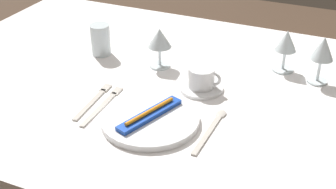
{
  "coord_description": "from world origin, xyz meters",
  "views": [
    {
      "loc": [
        0.4,
        -1.1,
        1.42
      ],
      "look_at": [
        -0.04,
        -0.09,
        0.76
      ],
      "focal_mm": 48.33,
      "sensor_mm": 36.0,
      "label": 1
    }
  ],
  "objects": [
    {
      "name": "spoon_soup",
      "position": [
        0.12,
        -0.16,
        0.74
      ],
      "size": [
        0.03,
        0.22,
        0.01
      ],
      "color": "beige",
      "rests_on": "dining_table"
    },
    {
      "name": "wine_glass_centre",
      "position": [
        0.22,
        0.23,
        0.83
      ],
      "size": [
        0.07,
        0.07,
        0.14
      ],
      "color": "silver",
      "rests_on": "dining_table"
    },
    {
      "name": "wine_glass_left",
      "position": [
        -0.15,
        0.09,
        0.83
      ],
      "size": [
        0.08,
        0.08,
        0.13
      ],
      "color": "silver",
      "rests_on": "dining_table"
    },
    {
      "name": "dining_table",
      "position": [
        0.0,
        0.0,
        0.66
      ],
      "size": [
        1.8,
        1.11,
        0.74
      ],
      "color": "white",
      "rests_on": "ground"
    },
    {
      "name": "saucer_left",
      "position": [
        0.03,
        0.01,
        0.74
      ],
      "size": [
        0.13,
        0.13,
        0.01
      ],
      "primitive_type": "cylinder",
      "color": "white",
      "rests_on": "dining_table"
    },
    {
      "name": "coffee_cup_left",
      "position": [
        0.03,
        0.01,
        0.78
      ],
      "size": [
        0.1,
        0.08,
        0.06
      ],
      "color": "white",
      "rests_on": "saucer_left"
    },
    {
      "name": "dinner_plate",
      "position": [
        -0.04,
        -0.21,
        0.75
      ],
      "size": [
        0.26,
        0.26,
        0.02
      ],
      "primitive_type": "cylinder",
      "color": "white",
      "rests_on": "dining_table"
    },
    {
      "name": "fork_outer",
      "position": [
        -0.2,
        -0.18,
        0.74
      ],
      "size": [
        0.02,
        0.22,
        0.0
      ],
      "color": "beige",
      "rests_on": "dining_table"
    },
    {
      "name": "wine_glass_right",
      "position": [
        0.34,
        0.19,
        0.85
      ],
      "size": [
        0.07,
        0.07,
        0.15
      ],
      "color": "silver",
      "rests_on": "dining_table"
    },
    {
      "name": "drink_tumbler",
      "position": [
        -0.37,
        0.1,
        0.79
      ],
      "size": [
        0.07,
        0.07,
        0.11
      ],
      "color": "silver",
      "rests_on": "dining_table"
    },
    {
      "name": "fork_inner",
      "position": [
        -0.23,
        -0.17,
        0.74
      ],
      "size": [
        0.03,
        0.2,
        0.0
      ],
      "color": "beige",
      "rests_on": "dining_table"
    },
    {
      "name": "toothbrush_package",
      "position": [
        -0.04,
        -0.21,
        0.77
      ],
      "size": [
        0.11,
        0.21,
        0.02
      ],
      "color": "blue",
      "rests_on": "dinner_plate"
    }
  ]
}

